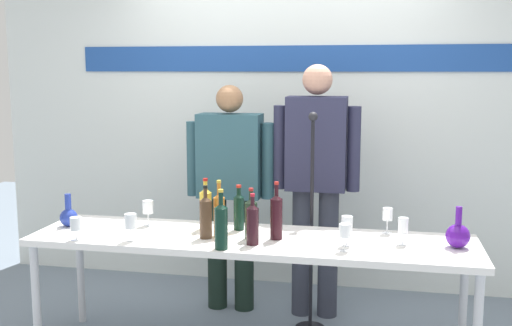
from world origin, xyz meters
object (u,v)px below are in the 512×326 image
at_px(display_table, 251,246).
at_px(wine_bottle_7, 251,217).
at_px(wine_glass_right_1, 347,225).
at_px(wine_glass_right_3, 388,215).
at_px(wine_bottle_0, 253,223).
at_px(wine_glass_right_2, 345,231).
at_px(wine_glass_left_1, 131,222).
at_px(wine_bottle_2, 206,216).
at_px(wine_bottle_6, 219,213).
at_px(decanter_blue_left, 69,216).
at_px(presenter_left, 230,183).
at_px(wine_glass_left_0, 76,224).
at_px(wine_bottle_5, 276,215).
at_px(wine_glass_left_2, 148,208).
at_px(wine_bottle_4, 206,207).
at_px(wine_bottle_3, 239,210).
at_px(wine_glass_right_0, 403,226).
at_px(microphone_stand, 311,260).
at_px(decanter_blue_right, 458,235).
at_px(wine_bottle_1, 221,224).
at_px(presenter_right, 316,175).

height_order(display_table, wine_bottle_7, wine_bottle_7).
distance_m(wine_glass_right_1, wine_glass_right_3, 0.39).
relative_size(wine_bottle_0, wine_glass_right_2, 1.93).
bearing_deg(wine_glass_right_1, wine_glass_left_1, -172.77).
bearing_deg(wine_bottle_2, wine_glass_right_2, -7.10).
height_order(wine_bottle_7, wine_glass_right_3, wine_bottle_7).
height_order(wine_bottle_6, wine_glass_left_1, wine_bottle_6).
height_order(wine_glass_right_2, wine_glass_right_3, wine_glass_right_3).
xyz_separation_m(decanter_blue_left, presenter_left, (0.88, 0.71, 0.12)).
bearing_deg(wine_glass_right_1, wine_bottle_6, 175.83).
bearing_deg(wine_bottle_6, wine_glass_left_0, -161.82).
xyz_separation_m(wine_bottle_5, wine_glass_right_2, (0.41, -0.17, -0.03)).
distance_m(presenter_left, wine_bottle_6, 0.74).
xyz_separation_m(wine_bottle_6, wine_glass_left_2, (-0.51, 0.15, -0.02)).
xyz_separation_m(wine_bottle_2, wine_glass_right_3, (1.05, 0.32, -0.02)).
distance_m(wine_bottle_0, wine_bottle_4, 0.45).
xyz_separation_m(display_table, wine_bottle_4, (-0.32, 0.13, 0.19)).
relative_size(wine_bottle_3, wine_glass_left_2, 1.75).
bearing_deg(wine_bottle_2, wine_glass_left_0, -164.90).
height_order(presenter_left, wine_glass_right_2, presenter_left).
xyz_separation_m(wine_bottle_2, wine_bottle_7, (0.26, 0.04, -0.00)).
relative_size(decanter_blue_left, wine_glass_right_0, 1.34).
xyz_separation_m(wine_glass_right_2, wine_glass_right_3, (0.23, 0.43, 0.00)).
height_order(wine_glass_right_3, microphone_stand, microphone_stand).
height_order(wine_bottle_2, wine_bottle_6, wine_bottle_6).
height_order(display_table, decanter_blue_right, decanter_blue_right).
relative_size(wine_bottle_5, wine_glass_left_2, 2.11).
bearing_deg(wine_glass_right_0, wine_bottle_0, -168.65).
height_order(wine_bottle_1, wine_glass_right_1, wine_bottle_1).
bearing_deg(wine_bottle_1, wine_glass_right_3, 30.10).
bearing_deg(wine_glass_left_2, wine_glass_right_2, -13.96).
bearing_deg(wine_bottle_4, wine_bottle_7, -26.50).
relative_size(wine_glass_left_1, wine_glass_right_2, 1.06).
distance_m(wine_bottle_0, wine_bottle_2, 0.31).
distance_m(wine_bottle_7, wine_glass_right_3, 0.83).
distance_m(decanter_blue_left, decanter_blue_right, 2.36).
relative_size(display_table, wine_bottle_0, 8.94).
bearing_deg(presenter_right, wine_bottle_6, -124.18).
bearing_deg(wine_glass_left_2, presenter_left, 56.10).
height_order(display_table, wine_glass_left_2, wine_glass_left_2).
height_order(display_table, wine_glass_right_1, wine_glass_right_1).
height_order(decanter_blue_right, wine_glass_left_1, decanter_blue_right).
bearing_deg(wine_glass_left_1, wine_bottle_6, 24.07).
height_order(wine_bottle_1, wine_glass_right_2, wine_bottle_1).
bearing_deg(wine_glass_left_0, wine_glass_right_3, 16.30).
xyz_separation_m(display_table, wine_bottle_5, (0.15, -0.01, 0.20)).
distance_m(decanter_blue_left, presenter_right, 1.66).
distance_m(decanter_blue_right, wine_bottle_7, 1.17).
relative_size(wine_bottle_5, wine_bottle_7, 1.13).
distance_m(wine_bottle_4, wine_bottle_5, 0.49).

